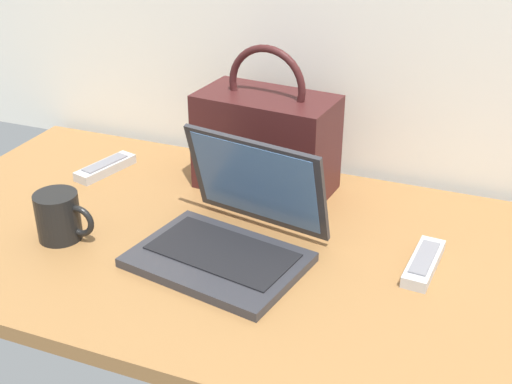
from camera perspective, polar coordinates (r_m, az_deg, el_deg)
desk at (r=1.32m, az=1.77°, el=-5.54°), size 1.60×0.76×0.03m
laptop at (r=1.28m, az=-2.08°, el=-3.41°), size 0.35×0.33×0.21m
coffee_mug at (r=1.38m, az=-16.30°, el=-1.96°), size 0.13×0.09×0.10m
remote_control_near at (r=1.65m, az=-12.62°, el=2.05°), size 0.08×0.17×0.02m
remote_control_far at (r=1.29m, az=14.01°, el=-5.83°), size 0.06×0.16×0.02m
handbag at (r=1.50m, az=0.87°, el=4.41°), size 0.31×0.19×0.33m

